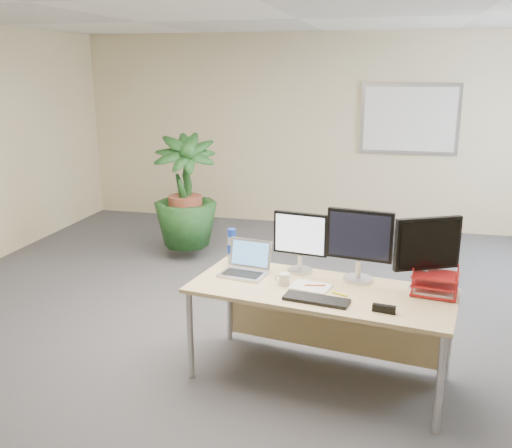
% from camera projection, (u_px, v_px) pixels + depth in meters
% --- Properties ---
extents(floor, '(8.00, 8.00, 0.00)m').
position_uv_depth(floor, '(249.00, 349.00, 4.65)').
color(floor, '#424347').
rests_on(floor, ground).
extents(back_wall, '(7.00, 0.04, 2.70)m').
position_uv_depth(back_wall, '(321.00, 131.00, 8.03)').
color(back_wall, beige).
rests_on(back_wall, floor).
extents(whiteboard, '(1.30, 0.04, 0.95)m').
position_uv_depth(whiteboard, '(409.00, 119.00, 7.67)').
color(whiteboard, '#A2A2A7').
rests_on(whiteboard, back_wall).
extents(desk, '(1.94, 1.04, 0.71)m').
position_uv_depth(desk, '(324.00, 303.00, 4.15)').
color(desk, tan).
rests_on(desk, floor).
extents(floor_plant, '(1.09, 1.09, 1.50)m').
position_uv_depth(floor_plant, '(185.00, 197.00, 6.72)').
color(floor_plant, '#153A16').
rests_on(floor_plant, floor).
extents(monitor_left, '(0.42, 0.19, 0.46)m').
position_uv_depth(monitor_left, '(300.00, 238.00, 4.29)').
color(monitor_left, silver).
rests_on(monitor_left, desk).
extents(monitor_right, '(0.48, 0.22, 0.53)m').
position_uv_depth(monitor_right, '(360.00, 241.00, 4.10)').
color(monitor_right, silver).
rests_on(monitor_right, desk).
extents(monitor_dark, '(0.45, 0.25, 0.53)m').
position_uv_depth(monitor_dark, '(427.00, 249.00, 3.91)').
color(monitor_dark, silver).
rests_on(monitor_dark, desk).
extents(laptop, '(0.38, 0.34, 0.24)m').
position_uv_depth(laptop, '(246.00, 265.00, 4.32)').
color(laptop, '#BAB9BE').
rests_on(laptop, desk).
extents(keyboard, '(0.46, 0.21, 0.02)m').
position_uv_depth(keyboard, '(316.00, 300.00, 3.81)').
color(keyboard, black).
rests_on(keyboard, desk).
extents(coffee_mug, '(0.11, 0.08, 0.09)m').
position_uv_depth(coffee_mug, '(284.00, 279.00, 4.09)').
color(coffee_mug, silver).
rests_on(coffee_mug, desk).
extents(spiral_notebook, '(0.31, 0.25, 0.01)m').
position_uv_depth(spiral_notebook, '(311.00, 287.00, 4.05)').
color(spiral_notebook, white).
rests_on(spiral_notebook, desk).
extents(orange_pen, '(0.14, 0.04, 0.01)m').
position_uv_depth(orange_pen, '(315.00, 285.00, 4.05)').
color(orange_pen, '#EE4F1A').
rests_on(orange_pen, spiral_notebook).
extents(yellow_highlighter, '(0.11, 0.07, 0.02)m').
position_uv_depth(yellow_highlighter, '(340.00, 294.00, 3.91)').
color(yellow_highlighter, '#FCFF1A').
rests_on(yellow_highlighter, desk).
extents(water_bottle, '(0.07, 0.07, 0.28)m').
position_uv_depth(water_bottle, '(232.00, 247.00, 4.52)').
color(water_bottle, '#B0BFCF').
rests_on(water_bottle, desk).
extents(letter_tray, '(0.33, 0.27, 0.14)m').
position_uv_depth(letter_tray, '(435.00, 286.00, 3.91)').
color(letter_tray, '#9E1314').
rests_on(letter_tray, desk).
extents(stapler, '(0.15, 0.06, 0.05)m').
position_uv_depth(stapler, '(384.00, 309.00, 3.63)').
color(stapler, black).
rests_on(stapler, desk).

